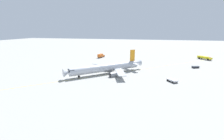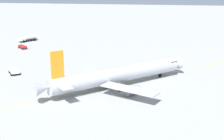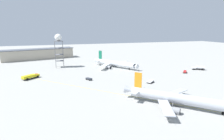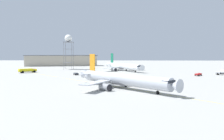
{
  "view_description": "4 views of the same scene",
  "coord_description": "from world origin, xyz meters",
  "px_view_note": "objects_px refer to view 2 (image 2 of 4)",
  "views": [
    {
      "loc": [
        17.72,
        -75.99,
        22.93
      ],
      "look_at": [
        -2.01,
        2.75,
        2.25
      ],
      "focal_mm": 25.7,
      "sensor_mm": 36.0,
      "label": 1
    },
    {
      "loc": [
        -17.1,
        80.12,
        26.88
      ],
      "look_at": [
        -3.58,
        2.34,
        4.24
      ],
      "focal_mm": 49.6,
      "sensor_mm": 36.0,
      "label": 2
    },
    {
      "loc": [
        -61.99,
        49.55,
        29.78
      ],
      "look_at": [
        35.38,
        16.88,
        7.01
      ],
      "focal_mm": 30.25,
      "sensor_mm": 36.0,
      "label": 3
    },
    {
      "loc": [
        -84.7,
        3.84,
        12.1
      ],
      "look_at": [
        11.64,
        7.23,
        5.14
      ],
      "focal_mm": 37.66,
      "sensor_mm": 36.0,
      "label": 4
    }
  ],
  "objects_px": {
    "airliner_main": "(117,76)",
    "fuel_tanker_truck": "(28,38)",
    "pushback_tug_truck": "(14,71)",
    "ops_pickup_truck_extra": "(23,47)"
  },
  "relations": [
    {
      "from": "airliner_main",
      "to": "fuel_tanker_truck",
      "type": "distance_m",
      "value": 76.3
    },
    {
      "from": "ops_pickup_truck_extra",
      "to": "fuel_tanker_truck",
      "type": "bearing_deg",
      "value": -32.41
    },
    {
      "from": "airliner_main",
      "to": "pushback_tug_truck",
      "type": "xyz_separation_m",
      "value": [
        32.47,
        -6.5,
        -2.22
      ]
    },
    {
      "from": "pushback_tug_truck",
      "to": "ops_pickup_truck_extra",
      "type": "distance_m",
      "value": 37.18
    },
    {
      "from": "fuel_tanker_truck",
      "to": "ops_pickup_truck_extra",
      "type": "bearing_deg",
      "value": 49.16
    },
    {
      "from": "airliner_main",
      "to": "fuel_tanker_truck",
      "type": "bearing_deg",
      "value": 88.33
    },
    {
      "from": "airliner_main",
      "to": "fuel_tanker_truck",
      "type": "xyz_separation_m",
      "value": [
        50.8,
        -56.91,
        -1.47
      ]
    },
    {
      "from": "airliner_main",
      "to": "pushback_tug_truck",
      "type": "height_order",
      "value": "airliner_main"
    },
    {
      "from": "airliner_main",
      "to": "pushback_tug_truck",
      "type": "bearing_deg",
      "value": 125.25
    },
    {
      "from": "airliner_main",
      "to": "ops_pickup_truck_extra",
      "type": "relative_size",
      "value": 7.07
    }
  ]
}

